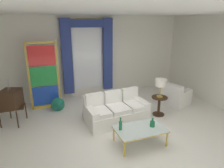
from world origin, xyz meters
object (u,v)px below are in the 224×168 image
Objects in this scene: vintage_tv at (11,99)px; peacock_figurine at (58,105)px; coffee_table at (140,130)px; table_lamp_brass at (161,83)px; armchair_white at (175,97)px; round_side_table at (159,104)px; bottle_blue_decanter at (152,123)px; bottle_crystal_tall at (121,125)px; stained_glass_divider at (44,78)px; couch_white_long at (115,110)px.

vintage_tv reaches higher than peacock_figurine.
vintage_tv reaches higher than coffee_table.
table_lamp_brass is at bearing -24.60° from peacock_figurine.
armchair_white is at bearing 26.77° from table_lamp_brass.
coffee_table is at bearing -138.19° from table_lamp_brass.
round_side_table is at bearing -153.23° from armchair_white.
table_lamp_brass is (0.00, 0.00, 0.67)m from round_side_table.
bottle_crystal_tall is (-0.76, 0.13, 0.05)m from bottle_blue_decanter.
stained_glass_divider is 3.76m from round_side_table.
couch_white_long is 2.36m from armchair_white.
table_lamp_brass is (0.97, 1.17, 0.54)m from bottle_blue_decanter.
stained_glass_divider is at bearing 123.65° from coffee_table.
peacock_figurine reaches higher than coffee_table.
peacock_figurine is 3.19m from round_side_table.
couch_white_long reaches higher than peacock_figurine.
table_lamp_brass is (2.90, -1.33, 0.81)m from peacock_figurine.
couch_white_long is 1.57m from table_lamp_brass.
couch_white_long is 1.27m from bottle_crystal_tall.
stained_glass_divider reaches higher than vintage_tv.
stained_glass_divider is (-1.50, 2.82, 0.52)m from bottle_crystal_tall.
bottle_crystal_tall is at bearing 170.00° from bottle_blue_decanter.
armchair_white reaches higher than bottle_blue_decanter.
peacock_figurine is (-1.62, 2.47, -0.15)m from coffee_table.
table_lamp_brass is at bearing -7.09° from couch_white_long.
vintage_tv reaches higher than couch_white_long.
round_side_table is (1.28, 1.14, -0.02)m from coffee_table.
peacock_figurine is (-1.17, 2.36, -0.32)m from bottle_crystal_tall.
armchair_white is at bearing 29.38° from bottle_crystal_tall.
table_lamp_brass is (3.23, -1.78, -0.03)m from stained_glass_divider.
vintage_tv is at bearing -140.80° from stained_glass_divider.
bottle_blue_decanter is 3.76m from stained_glass_divider.
peacock_figurine is at bearing 142.65° from couch_white_long.
stained_glass_divider is (-2.26, 2.95, 0.57)m from bottle_blue_decanter.
armchair_white reaches higher than round_side_table.
table_lamp_brass reaches higher than couch_white_long.
stained_glass_divider is at bearing 151.06° from table_lamp_brass.
bottle_crystal_tall is 0.14× the size of stained_glass_divider.
stained_glass_divider is at bearing 125.59° from peacock_figurine.
round_side_table is at bearing -28.94° from stained_glass_divider.
couch_white_long is at bearing -37.35° from peacock_figurine.
armchair_white is at bearing 36.07° from coffee_table.
table_lamp_brass is at bearing 0.00° from round_side_table.
armchair_white is at bearing -5.95° from vintage_tv.
peacock_figurine is at bearing -54.41° from stained_glass_divider.
table_lamp_brass is (1.28, 1.14, 0.65)m from coffee_table.
bottle_crystal_tall is at bearing -149.25° from table_lamp_brass.
stained_glass_divider reaches higher than peacock_figurine.
couch_white_long is 1.40m from round_side_table.
stained_glass_divider reaches higher than couch_white_long.
bottle_blue_decanter is 0.17× the size of vintage_tv.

